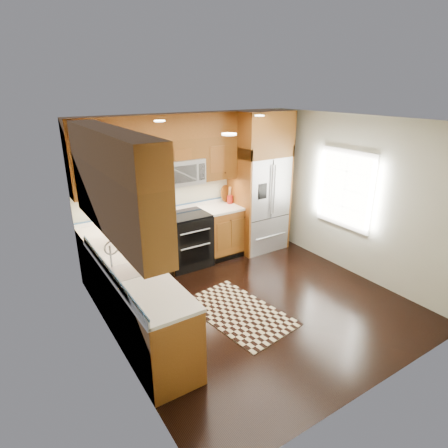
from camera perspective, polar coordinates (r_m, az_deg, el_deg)
ground at (r=5.66m, az=4.72°, el=-11.87°), size 4.00×4.00×0.00m
wall_back at (r=6.70m, az=-5.38°, el=5.49°), size 4.00×0.02×2.60m
wall_left at (r=4.25m, az=-16.83°, el=-4.39°), size 0.02×4.00×2.60m
wall_right at (r=6.46m, az=19.37°, el=3.83°), size 0.02×4.00×2.60m
window at (r=6.54m, az=17.99°, el=5.09°), size 0.04×1.10×1.30m
base_cabinets at (r=5.60m, az=-11.06°, el=-7.31°), size 2.85×3.00×0.90m
countertop at (r=5.55m, az=-10.49°, el=-2.18°), size 2.86×3.01×0.04m
upper_cabinets at (r=5.27m, az=-12.20°, el=9.11°), size 2.85×3.00×1.15m
range at (r=6.59m, az=-5.73°, el=-2.45°), size 0.76×0.67×0.95m
microwave at (r=6.34m, az=-6.66°, el=7.91°), size 0.76×0.40×0.42m
refrigerator at (r=7.09m, az=5.44°, el=6.34°), size 0.98×0.75×2.60m
sink_faucet at (r=4.64m, az=-14.12°, el=-6.14°), size 0.54×0.44×0.37m
rug at (r=5.43m, az=2.20°, el=-13.27°), size 1.14×1.67×0.01m
knife_block at (r=6.20m, az=-9.95°, el=1.72°), size 0.15×0.18×0.30m
utensil_crock at (r=6.98m, az=0.91°, el=4.03°), size 0.14×0.14×0.31m
cutting_board at (r=7.11m, az=0.30°, el=3.53°), size 0.43×0.43×0.02m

